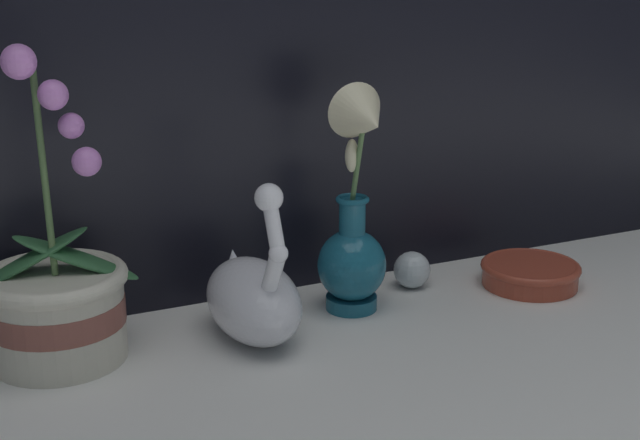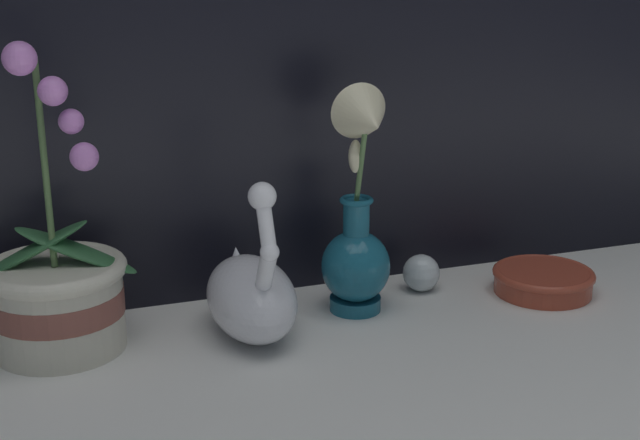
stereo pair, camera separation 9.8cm
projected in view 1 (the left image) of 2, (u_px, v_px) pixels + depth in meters
ground_plane at (380, 368)px, 1.05m from camera, size 2.80×2.80×0.00m
orchid_potted_plant at (56, 300)px, 1.06m from camera, size 0.21×0.17×0.38m
swan_figurine at (253, 296)px, 1.12m from camera, size 0.11×0.20×0.22m
blue_vase at (355, 227)px, 1.18m from camera, size 0.09×0.12×0.31m
glass_sphere at (412, 270)px, 1.30m from camera, size 0.05×0.05×0.05m
amber_dish at (530, 272)px, 1.31m from camera, size 0.15×0.15×0.03m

